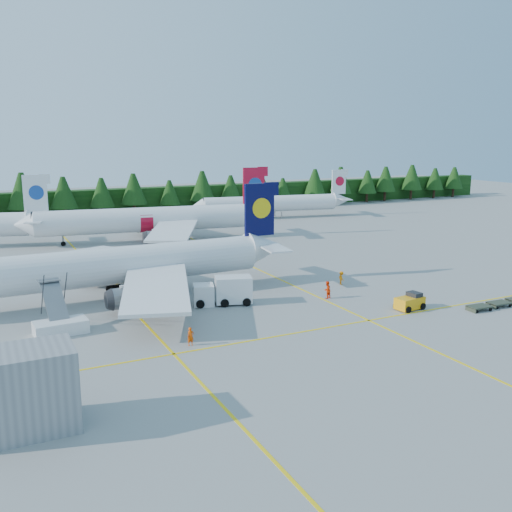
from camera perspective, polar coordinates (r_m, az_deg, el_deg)
name	(u,v)px	position (r m, az deg, el deg)	size (l,w,h in m)	color
ground	(286,312)	(59.01, 2.99, -5.62)	(320.00, 320.00, 0.00)	gray
taxi_stripe_a	(107,283)	(72.58, -14.64, -2.65)	(0.25, 120.00, 0.01)	yellow
taxi_stripe_b	(253,267)	(78.81, -0.28, -1.12)	(0.25, 120.00, 0.01)	yellow
taxi_stripe_cross	(317,329)	(54.12, 6.11, -7.31)	(80.00, 0.25, 0.01)	yellow
treeline_hedge	(111,202)	(134.74, -14.31, 5.23)	(220.00, 4.00, 6.00)	black
terminal_building	(24,391)	(38.22, -22.14, -12.37)	(6.00, 4.00, 5.20)	gray
airliner_navy	(98,268)	(64.37, -15.56, -1.20)	(41.72, 34.34, 12.13)	silver
airliner_red	(141,220)	(99.33, -11.39, 3.52)	(42.16, 34.46, 12.30)	silver
airliner_far_right	(266,204)	(126.04, 1.04, 5.27)	(35.32, 8.73, 10.33)	silver
airstairs	(60,323)	(55.76, -19.03, -6.34)	(4.85, 6.58, 4.23)	silver
service_truck	(223,291)	(61.35, -3.34, -3.49)	(6.61, 3.98, 3.00)	silver
baggage_tug	(410,302)	(61.82, 15.16, -4.44)	(3.23, 2.00, 1.64)	orange
uld_pair	(155,291)	(62.64, -10.08, -3.51)	(6.12, 2.62, 1.93)	#353B2B
crew_a	(191,337)	(49.93, -6.56, -8.00)	(0.59, 0.39, 1.63)	#E24704
crew_b	(327,290)	(64.03, 7.12, -3.38)	(0.95, 0.74, 1.96)	#FC3305
crew_c	(341,278)	(70.27, 8.53, -2.18)	(0.68, 0.46, 1.64)	orange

